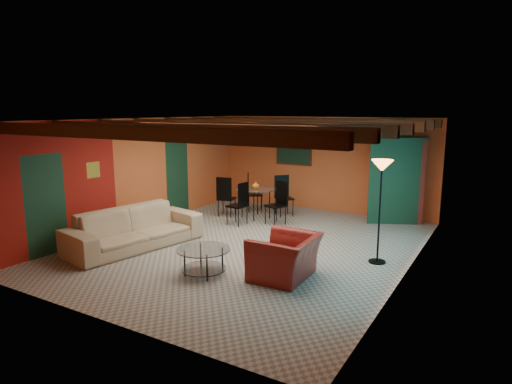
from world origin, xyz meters
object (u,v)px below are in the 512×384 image
Objects in this scene: armchair at (285,257)px; floor_lamp at (380,212)px; armoire at (397,181)px; dining_table at (256,198)px; sofa at (135,228)px; vase at (256,174)px; coffee_table at (204,261)px; potted_plant at (400,131)px.

floor_lamp is at bearing 141.60° from armchair.
floor_lamp is at bearing -107.44° from armoire.
sofa is at bearing -104.72° from dining_table.
floor_lamp reaches higher than vase.
armchair is 5.85× the size of vase.
floor_lamp is (1.19, 1.59, 0.62)m from armchair.
dining_table is (0.93, 3.53, 0.14)m from sofa.
sofa is 1.33× the size of dining_table.
floor_lamp is at bearing -26.00° from vase.
coffee_table is 2.18× the size of potted_plant.
armchair is at bearing -77.59° from sofa.
potted_plant is at bearing 170.00° from armchair.
armoire is at bearing 0.00° from potted_plant.
floor_lamp reaches higher than dining_table.
coffee_table is at bearing -135.29° from armoire.
armchair is at bearing 24.47° from coffee_table.
dining_table reaches higher than armchair.
floor_lamp is at bearing -82.44° from potted_plant.
armchair is at bearing -52.85° from vase.
coffee_table is 0.48× the size of floor_lamp.
sofa is 6.55× the size of potted_plant.
potted_plant reaches higher than dining_table.
coffee_table is (2.22, -0.52, -0.18)m from sofa.
potted_plant reaches higher than vase.
sofa is 2.29m from coffee_table.
coffee_table is 4.26m from dining_table.
dining_table is 4.26m from floor_lamp.
armoire is (0.74, 4.98, 0.70)m from armchair.
coffee_table is 0.44× the size of armoire.
sofa is at bearing -160.57° from floor_lamp.
coffee_table is at bearing -138.92° from floor_lamp.
vase reaches higher than sofa.
vase is at bearing -155.44° from potted_plant.
floor_lamp is (2.51, 2.19, 0.76)m from coffee_table.
dining_table is 1.00× the size of armoire.
potted_plant is at bearing 0.00° from armoire.
coffee_table is 4.79× the size of vase.
sofa is at bearing -104.72° from vase.
potted_plant is (0.00, 0.00, 1.30)m from armoire.
sofa is 5.05m from floor_lamp.
armoire reaches higher than sofa.
potted_plant reaches higher than coffee_table.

